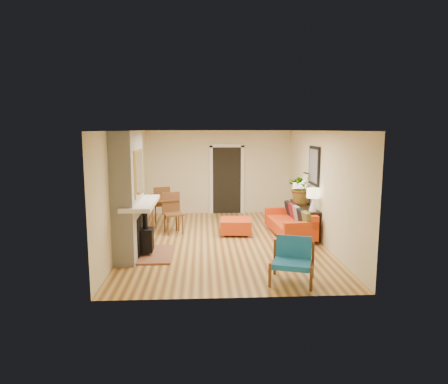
{
  "coord_description": "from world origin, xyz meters",
  "views": [
    {
      "loc": [
        -0.5,
        -9.19,
        2.63
      ],
      "look_at": [
        0.0,
        0.2,
        1.15
      ],
      "focal_mm": 32.0,
      "sensor_mm": 36.0,
      "label": 1
    }
  ],
  "objects_px": {
    "sofa": "(292,222)",
    "lamp_far": "(298,188)",
    "console_table": "(304,211)",
    "lamp_near": "(313,197)",
    "ottoman": "(236,225)",
    "blue_chair": "(293,258)",
    "dining_table": "(163,203)",
    "houseplant": "(302,187)"
  },
  "relations": [
    {
      "from": "lamp_near",
      "to": "houseplant",
      "type": "distance_m",
      "value": 0.98
    },
    {
      "from": "lamp_far",
      "to": "houseplant",
      "type": "relative_size",
      "value": 0.63
    },
    {
      "from": "dining_table",
      "to": "console_table",
      "type": "bearing_deg",
      "value": -12.54
    },
    {
      "from": "blue_chair",
      "to": "dining_table",
      "type": "bearing_deg",
      "value": 123.39
    },
    {
      "from": "blue_chair",
      "to": "lamp_far",
      "type": "height_order",
      "value": "lamp_far"
    },
    {
      "from": "dining_table",
      "to": "console_table",
      "type": "height_order",
      "value": "dining_table"
    },
    {
      "from": "lamp_near",
      "to": "lamp_far",
      "type": "height_order",
      "value": "same"
    },
    {
      "from": "dining_table",
      "to": "sofa",
      "type": "bearing_deg",
      "value": -17.0
    },
    {
      "from": "sofa",
      "to": "lamp_far",
      "type": "xyz_separation_m",
      "value": [
        0.35,
        0.9,
        0.74
      ]
    },
    {
      "from": "ottoman",
      "to": "dining_table",
      "type": "bearing_deg",
      "value": 156.54
    },
    {
      "from": "sofa",
      "to": "dining_table",
      "type": "relative_size",
      "value": 1.0
    },
    {
      "from": "sofa",
      "to": "lamp_far",
      "type": "bearing_deg",
      "value": 69.01
    },
    {
      "from": "ottoman",
      "to": "dining_table",
      "type": "relative_size",
      "value": 0.42
    },
    {
      "from": "ottoman",
      "to": "lamp_far",
      "type": "xyz_separation_m",
      "value": [
        1.75,
        0.72,
        0.84
      ]
    },
    {
      "from": "blue_chair",
      "to": "console_table",
      "type": "bearing_deg",
      "value": 72.35
    },
    {
      "from": "lamp_near",
      "to": "lamp_far",
      "type": "distance_m",
      "value": 1.45
    },
    {
      "from": "sofa",
      "to": "lamp_near",
      "type": "bearing_deg",
      "value": -57.62
    },
    {
      "from": "sofa",
      "to": "houseplant",
      "type": "bearing_deg",
      "value": 51.71
    },
    {
      "from": "ottoman",
      "to": "dining_table",
      "type": "height_order",
      "value": "dining_table"
    },
    {
      "from": "lamp_far",
      "to": "houseplant",
      "type": "height_order",
      "value": "houseplant"
    },
    {
      "from": "blue_chair",
      "to": "dining_table",
      "type": "xyz_separation_m",
      "value": [
        -2.63,
        3.99,
        0.27
      ]
    },
    {
      "from": "lamp_near",
      "to": "console_table",
      "type": "bearing_deg",
      "value": 90.0
    },
    {
      "from": "blue_chair",
      "to": "sofa",
      "type": "bearing_deg",
      "value": 77.42
    },
    {
      "from": "houseplant",
      "to": "sofa",
      "type": "bearing_deg",
      "value": -128.29
    },
    {
      "from": "sofa",
      "to": "dining_table",
      "type": "distance_m",
      "value": 3.46
    },
    {
      "from": "sofa",
      "to": "blue_chair",
      "type": "xyz_separation_m",
      "value": [
        -0.67,
        -2.98,
        0.08
      ]
    },
    {
      "from": "lamp_far",
      "to": "houseplant",
      "type": "bearing_deg",
      "value": -91.2
    },
    {
      "from": "ottoman",
      "to": "houseplant",
      "type": "distance_m",
      "value": 1.99
    },
    {
      "from": "dining_table",
      "to": "houseplant",
      "type": "height_order",
      "value": "houseplant"
    },
    {
      "from": "dining_table",
      "to": "lamp_far",
      "type": "relative_size",
      "value": 3.62
    },
    {
      "from": "console_table",
      "to": "ottoman",
      "type": "bearing_deg",
      "value": -179.63
    },
    {
      "from": "houseplant",
      "to": "ottoman",
      "type": "bearing_deg",
      "value": -172.14
    },
    {
      "from": "sofa",
      "to": "lamp_near",
      "type": "relative_size",
      "value": 3.62
    },
    {
      "from": "lamp_near",
      "to": "sofa",
      "type": "bearing_deg",
      "value": 122.38
    },
    {
      "from": "ottoman",
      "to": "lamp_near",
      "type": "bearing_deg",
      "value": -22.71
    },
    {
      "from": "console_table",
      "to": "blue_chair",
      "type": "bearing_deg",
      "value": -107.65
    },
    {
      "from": "lamp_near",
      "to": "ottoman",
      "type": "bearing_deg",
      "value": 157.29
    },
    {
      "from": "lamp_near",
      "to": "lamp_far",
      "type": "xyz_separation_m",
      "value": [
        0.0,
        1.45,
        0.0
      ]
    },
    {
      "from": "console_table",
      "to": "houseplant",
      "type": "bearing_deg",
      "value": 92.5
    },
    {
      "from": "ottoman",
      "to": "blue_chair",
      "type": "relative_size",
      "value": 0.9
    },
    {
      "from": "console_table",
      "to": "lamp_near",
      "type": "bearing_deg",
      "value": -90.0
    },
    {
      "from": "ottoman",
      "to": "console_table",
      "type": "relative_size",
      "value": 0.44
    }
  ]
}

